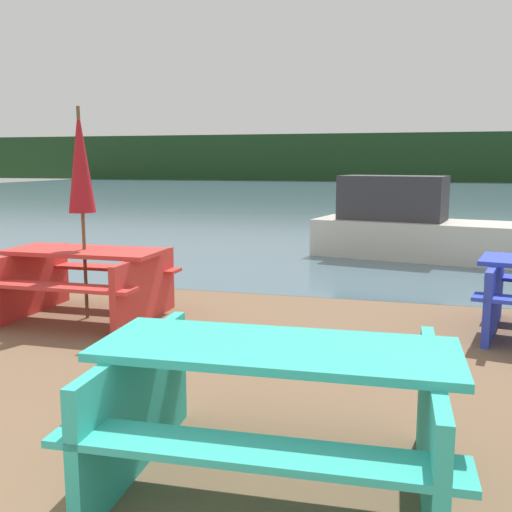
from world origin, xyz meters
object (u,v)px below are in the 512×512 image
object	(u,v)px
picnic_table_teal	(276,400)
boat	(422,229)
picnic_table_red	(86,277)
umbrella_crimson	(80,162)

from	to	relation	value
picnic_table_teal	boat	xyz separation A→B (m)	(0.74, 7.91, 0.05)
picnic_table_teal	picnic_table_red	world-z (taller)	picnic_table_teal
picnic_table_teal	picnic_table_red	bearing A→B (deg)	135.05
umbrella_crimson	boat	distance (m)	6.34
umbrella_crimson	boat	xyz separation A→B (m)	(3.49, 5.16, -1.16)
picnic_table_teal	umbrella_crimson	size ratio (longest dim) A/B	0.84
umbrella_crimson	picnic_table_teal	bearing A→B (deg)	-44.95
picnic_table_red	picnic_table_teal	bearing A→B (deg)	-44.95
boat	umbrella_crimson	bearing A→B (deg)	-112.86
umbrella_crimson	picnic_table_red	bearing A→B (deg)	180.00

